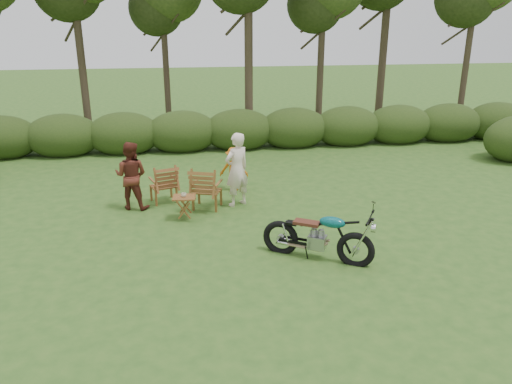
{
  "coord_description": "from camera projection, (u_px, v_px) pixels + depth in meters",
  "views": [
    {
      "loc": [
        -2.07,
        -8.36,
        4.43
      ],
      "look_at": [
        -0.53,
        1.59,
        0.9
      ],
      "focal_mm": 35.0,
      "sensor_mm": 36.0,
      "label": 1
    }
  ],
  "objects": [
    {
      "name": "cup",
      "position": [
        184.0,
        195.0,
        11.38
      ],
      "size": [
        0.15,
        0.15,
        0.09
      ],
      "primitive_type": "imported",
      "rotation": [
        0.0,
        0.0,
        0.38
      ],
      "color": "beige",
      "rests_on": "side_table"
    },
    {
      "name": "adult_a",
      "position": [
        237.0,
        205.0,
        12.47
      ],
      "size": [
        0.8,
        0.72,
        1.84
      ],
      "primitive_type": "imported",
      "rotation": [
        0.0,
        0.0,
        3.68
      ],
      "color": "#F1D9C6",
      "rests_on": "ground"
    },
    {
      "name": "lawn_chair_left",
      "position": [
        164.0,
        201.0,
        12.69
      ],
      "size": [
        0.85,
        0.85,
        0.98
      ],
      "primitive_type": null,
      "rotation": [
        0.0,
        0.0,
        3.46
      ],
      "color": "brown",
      "rests_on": "ground"
    },
    {
      "name": "motorcycle",
      "position": [
        316.0,
        258.0,
        9.72
      ],
      "size": [
        2.2,
        1.75,
        1.19
      ],
      "primitive_type": null,
      "rotation": [
        0.0,
        0.0,
        -0.53
      ],
      "color": "#0A8C8D",
      "rests_on": "ground"
    },
    {
      "name": "adult_b",
      "position": [
        134.0,
        208.0,
        12.27
      ],
      "size": [
        0.96,
        0.84,
        1.67
      ],
      "primitive_type": "imported",
      "rotation": [
        0.0,
        0.0,
        2.84
      ],
      "color": "#572319",
      "rests_on": "ground"
    },
    {
      "name": "child",
      "position": [
        234.0,
        190.0,
        13.56
      ],
      "size": [
        0.84,
        0.6,
        1.19
      ],
      "primitive_type": "imported",
      "rotation": [
        0.0,
        0.0,
        2.92
      ],
      "color": "#C26112",
      "rests_on": "ground"
    },
    {
      "name": "tree_line",
      "position": [
        250.0,
        36.0,
        17.45
      ],
      "size": [
        22.52,
        11.62,
        8.14
      ],
      "color": "#392C1F",
      "rests_on": "ground"
    },
    {
      "name": "lawn_chair_right",
      "position": [
        208.0,
        208.0,
        12.28
      ],
      "size": [
        0.92,
        0.92,
        1.05
      ],
      "primitive_type": null,
      "rotation": [
        0.0,
        0.0,
        2.8
      ],
      "color": "brown",
      "rests_on": "ground"
    },
    {
      "name": "side_table",
      "position": [
        185.0,
        208.0,
        11.51
      ],
      "size": [
        0.58,
        0.5,
        0.55
      ],
      "primitive_type": null,
      "rotation": [
        0.0,
        0.0,
        -0.09
      ],
      "color": "brown",
      "rests_on": "ground"
    },
    {
      "name": "ground",
      "position": [
        296.0,
        262.0,
        9.56
      ],
      "size": [
        80.0,
        80.0,
        0.0
      ],
      "primitive_type": "plane",
      "color": "#294E1A",
      "rests_on": "ground"
    }
  ]
}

